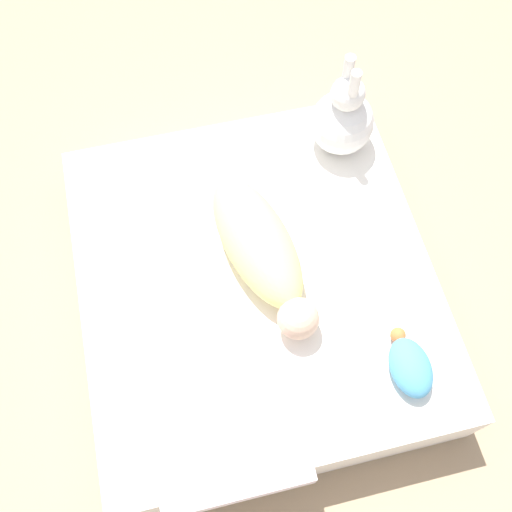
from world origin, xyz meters
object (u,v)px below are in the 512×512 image
swaddled_baby (261,248)px  turtle_plush (410,366)px  bunny_plush (343,119)px  pillow (226,429)px

swaddled_baby → turtle_plush: bearing=24.5°
swaddled_baby → bunny_plush: bearing=123.4°
pillow → turtle_plush: turtle_plush is taller
turtle_plush → bunny_plush: bearing=-2.8°
pillow → bunny_plush: 1.01m
pillow → turtle_plush: size_ratio=1.89×
bunny_plush → turtle_plush: (-0.79, 0.04, -0.08)m
turtle_plush → swaddled_baby: bearing=36.9°
swaddled_baby → pillow: (-0.47, 0.21, -0.04)m
turtle_plush → pillow: bearing=95.3°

